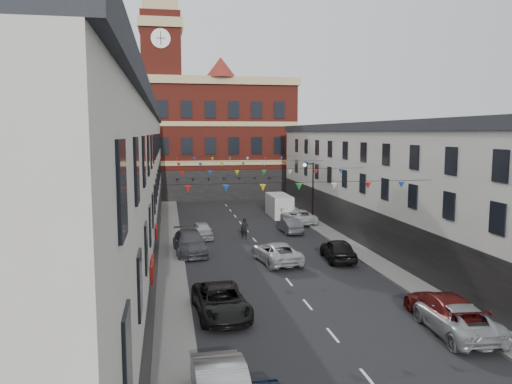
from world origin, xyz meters
TOP-DOWN VIEW (x-y plane):
  - ground at (0.00, 0.00)m, footprint 160.00×160.00m
  - pavement_left at (-6.90, 2.00)m, footprint 1.80×64.00m
  - pavement_right at (6.90, 2.00)m, footprint 1.80×64.00m
  - terrace_left at (-11.78, 1.00)m, footprint 8.40×56.00m
  - terrace_right at (11.78, 1.00)m, footprint 8.40×56.00m
  - civic_building at (0.00, 37.95)m, footprint 20.60×13.30m
  - clock_tower at (-7.50, 35.00)m, footprint 5.60×5.60m
  - distant_hill at (-4.00, 62.00)m, footprint 40.00×14.00m
  - street_lamp at (6.55, 14.00)m, footprint 1.10×0.36m
  - car_left_c at (-4.59, -8.74)m, footprint 2.76×5.36m
  - car_left_d at (-5.50, 4.24)m, footprint 2.64×5.73m
  - car_left_e at (-4.23, 9.47)m, footprint 1.80×4.00m
  - car_right_b at (5.45, -12.79)m, footprint 2.75×5.31m
  - car_right_c at (5.50, -11.56)m, footprint 2.49×5.32m
  - car_right_d at (4.58, 0.32)m, footprint 2.26×4.71m
  - car_right_e at (3.60, 10.34)m, footprint 1.60×4.04m
  - car_right_f at (5.50, 14.55)m, footprint 2.95×5.36m
  - moving_car at (0.21, 0.53)m, footprint 3.06×5.44m
  - white_van at (4.62, 19.13)m, footprint 2.05×5.26m
  - pedestrian at (-0.77, 8.45)m, footprint 0.77×0.66m

SIDE VIEW (x-z plane):
  - ground at x=0.00m, z-range 0.00..0.00m
  - pavement_left at x=-6.90m, z-range 0.00..0.15m
  - pavement_right at x=6.90m, z-range 0.00..0.15m
  - car_right_e at x=3.60m, z-range 0.00..1.31m
  - car_left_e at x=-4.23m, z-range 0.00..1.34m
  - car_right_f at x=5.50m, z-range 0.00..1.42m
  - car_right_b at x=5.45m, z-range 0.00..1.43m
  - moving_car at x=0.21m, z-range 0.00..1.44m
  - car_left_c at x=-4.59m, z-range 0.00..1.45m
  - car_right_c at x=5.50m, z-range 0.00..1.50m
  - car_right_d at x=4.58m, z-range 0.00..1.55m
  - car_left_d at x=-5.50m, z-range 0.00..1.62m
  - pedestrian at x=-0.77m, z-range 0.00..1.79m
  - white_van at x=4.62m, z-range 0.00..2.32m
  - street_lamp at x=6.55m, z-range 0.90..6.90m
  - terrace_right at x=11.78m, z-range 0.00..9.70m
  - distant_hill at x=-4.00m, z-range 0.00..10.00m
  - terrace_left at x=-11.78m, z-range 0.00..10.70m
  - civic_building at x=0.00m, z-range -1.11..17.39m
  - clock_tower at x=-7.50m, z-range -0.07..29.93m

